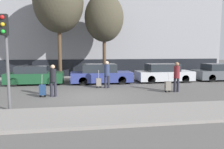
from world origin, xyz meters
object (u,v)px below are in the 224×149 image
at_px(trolley_left, 43,90).
at_px(bare_tree_near_crossing, 104,18).
at_px(bare_tree_down_street, 59,2).
at_px(parked_car_2, 164,73).
at_px(parked_car_0, 34,76).
at_px(traffic_light, 6,43).
at_px(trolley_center, 99,82).
at_px(trolley_right, 168,86).
at_px(pedestrian_center, 107,73).
at_px(pedestrian_left, 53,79).
at_px(parked_car_3, 221,72).
at_px(parked_car_1, 101,74).
at_px(pedestrian_right, 177,75).

xyz_separation_m(trolley_left, bare_tree_near_crossing, (4.02, 6.14, 4.64)).
bearing_deg(trolley_left, bare_tree_near_crossing, 56.81).
bearing_deg(bare_tree_down_street, parked_car_2, -11.55).
xyz_separation_m(parked_car_0, traffic_light, (0.32, -7.10, 2.09)).
distance_m(trolley_center, trolley_right, 4.40).
bearing_deg(pedestrian_center, bare_tree_down_street, 144.69).
relative_size(parked_car_0, trolley_center, 3.39).
relative_size(parked_car_2, traffic_light, 1.12).
bearing_deg(trolley_left, pedestrian_left, 7.04).
xyz_separation_m(parked_car_3, pedestrian_center, (-9.72, -2.23, 0.36)).
bearing_deg(trolley_left, parked_car_2, 27.42).
bearing_deg(parked_car_1, trolley_right, -49.48).
relative_size(parked_car_1, pedestrian_center, 2.55).
bearing_deg(trolley_right, traffic_light, -160.75).
height_order(parked_car_3, trolley_center, parked_car_3).
height_order(parked_car_2, bare_tree_near_crossing, bare_tree_near_crossing).
distance_m(parked_car_3, pedestrian_left, 13.62).
height_order(trolley_center, bare_tree_down_street, bare_tree_down_street).
bearing_deg(parked_car_0, pedestrian_center, -25.10).
bearing_deg(traffic_light, trolley_right, 19.25).
xyz_separation_m(trolley_left, traffic_light, (-0.94, -2.53, 2.34)).
bearing_deg(pedestrian_right, bare_tree_down_street, 138.12).
relative_size(pedestrian_left, pedestrian_center, 0.96).
distance_m(pedestrian_left, bare_tree_near_crossing, 8.09).
distance_m(pedestrian_center, trolley_center, 0.84).
height_order(parked_car_0, pedestrian_center, pedestrian_center).
height_order(parked_car_3, bare_tree_down_street, bare_tree_down_street).
bearing_deg(parked_car_3, parked_car_0, 179.64).
xyz_separation_m(pedestrian_center, trolley_center, (-0.53, 0.13, -0.63)).
relative_size(pedestrian_center, pedestrian_right, 1.00).
height_order(parked_car_0, pedestrian_right, pedestrian_right).
bearing_deg(traffic_light, parked_car_0, 92.60).
distance_m(parked_car_1, trolley_center, 2.03).
distance_m(trolley_center, traffic_light, 6.82).
xyz_separation_m(parked_car_1, bare_tree_down_street, (-3.06, 1.67, 5.45)).
distance_m(trolley_left, pedestrian_center, 4.38).
relative_size(pedestrian_left, trolley_left, 1.41).
bearing_deg(pedestrian_left, trolley_right, -5.32).
distance_m(parked_car_0, trolley_center, 4.95).
relative_size(parked_car_1, trolley_right, 3.81).
xyz_separation_m(trolley_left, trolley_right, (7.03, 0.26, -0.01)).
height_order(trolley_right, traffic_light, traffic_light).
height_order(parked_car_1, bare_tree_down_street, bare_tree_down_street).
bearing_deg(trolley_right, parked_car_1, 130.52).
height_order(parked_car_3, pedestrian_center, pedestrian_center).
bearing_deg(trolley_right, parked_car_0, 152.50).
bearing_deg(parked_car_1, parked_car_0, 177.37).
distance_m(parked_car_1, pedestrian_center, 2.14).
bearing_deg(bare_tree_near_crossing, pedestrian_right, -58.66).
distance_m(pedestrian_right, bare_tree_down_street, 10.48).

